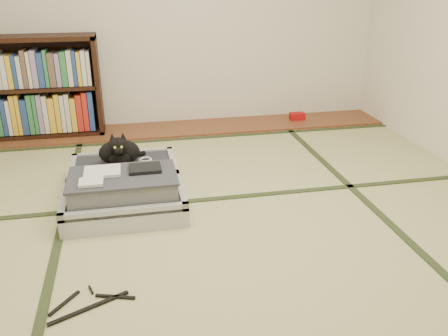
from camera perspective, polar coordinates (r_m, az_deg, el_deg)
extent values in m
plane|color=tan|center=(2.93, 0.43, -7.19)|extent=(4.50, 4.50, 0.00)
cube|color=brown|center=(4.74, -4.64, 4.80)|extent=(4.00, 0.50, 0.02)
cube|color=#AC0D0E|center=(5.03, 8.79, 6.18)|extent=(0.15, 0.09, 0.07)
plane|color=silver|center=(4.77, -5.52, 19.46)|extent=(4.00, 0.00, 4.00)
cube|color=#2D381E|center=(2.91, -19.41, -8.70)|extent=(0.05, 4.50, 0.01)
cube|color=#2D381E|center=(3.26, 17.95, -5.01)|extent=(0.05, 4.50, 0.01)
cube|color=#2D381E|center=(3.27, -1.04, -3.71)|extent=(4.00, 0.05, 0.01)
cube|color=#2D381E|center=(4.46, -4.15, 3.58)|extent=(4.00, 0.05, 0.01)
cube|color=black|center=(4.67, -14.91, 9.69)|extent=(0.04, 0.32, 0.91)
cube|color=black|center=(4.87, -22.45, 3.84)|extent=(1.41, 0.32, 0.04)
cube|color=black|center=(4.68, -24.09, 14.06)|extent=(1.41, 0.32, 0.04)
cube|color=black|center=(4.76, -23.24, 8.83)|extent=(1.35, 0.32, 0.03)
cube|color=black|center=(4.90, -22.94, 9.26)|extent=(1.41, 0.02, 0.91)
cube|color=gray|center=(4.79, -22.88, 6.25)|extent=(1.27, 0.23, 0.38)
cube|color=gray|center=(4.70, -23.64, 11.01)|extent=(1.27, 0.23, 0.34)
cube|color=#B6B6BB|center=(3.11, -11.81, -4.39)|extent=(0.76, 0.51, 0.13)
cube|color=#2B2C32|center=(3.10, -11.86, -3.82)|extent=(0.68, 0.43, 0.10)
cube|color=#B6B6BB|center=(2.87, -11.87, -5.22)|extent=(0.76, 0.04, 0.05)
cube|color=#B6B6BB|center=(3.30, -11.96, -1.47)|extent=(0.76, 0.04, 0.05)
cube|color=#B6B6BB|center=(3.11, -18.59, -3.70)|extent=(0.04, 0.51, 0.05)
cube|color=#B6B6BB|center=(3.10, -5.22, -2.68)|extent=(0.04, 0.51, 0.05)
cube|color=#B6B6BB|center=(3.58, -11.92, -0.74)|extent=(0.76, 0.51, 0.13)
cube|color=#2B2C32|center=(3.57, -11.96, -0.23)|extent=(0.68, 0.43, 0.10)
cube|color=#B6B6BB|center=(3.33, -11.97, -1.19)|extent=(0.76, 0.04, 0.05)
cube|color=#B6B6BB|center=(3.77, -12.04, 1.64)|extent=(0.76, 0.04, 0.05)
cube|color=#B6B6BB|center=(3.58, -17.80, -0.14)|extent=(0.04, 0.51, 0.05)
cube|color=#B6B6BB|center=(3.56, -6.20, 0.77)|extent=(0.04, 0.51, 0.05)
cylinder|color=black|center=(3.31, -11.97, -1.24)|extent=(0.69, 0.02, 0.02)
cube|color=gray|center=(3.06, -12.00, -2.27)|extent=(0.65, 0.40, 0.13)
cube|color=#3C3C44|center=(3.03, -12.12, -0.95)|extent=(0.67, 0.42, 0.02)
cube|color=silver|center=(3.07, -14.43, -0.41)|extent=(0.22, 0.18, 0.02)
cube|color=black|center=(3.07, -9.50, -0.02)|extent=(0.20, 0.16, 0.02)
cube|color=silver|center=(2.94, -15.71, -1.65)|extent=(0.14, 0.12, 0.02)
cube|color=white|center=(2.91, -16.20, -6.76)|extent=(0.06, 0.01, 0.04)
cube|color=white|center=(2.91, -13.76, -6.82)|extent=(0.05, 0.01, 0.04)
cube|color=orange|center=(2.90, -6.71, -6.04)|extent=(0.05, 0.01, 0.04)
cube|color=#197F33|center=(2.89, -8.14, -5.81)|extent=(0.04, 0.01, 0.03)
ellipsoid|color=black|center=(3.53, -12.47, 1.87)|extent=(0.30, 0.19, 0.18)
ellipsoid|color=black|center=(3.45, -12.44, 1.06)|extent=(0.15, 0.11, 0.11)
ellipsoid|color=black|center=(3.39, -12.60, 2.64)|extent=(0.13, 0.12, 0.12)
sphere|color=black|center=(3.35, -12.57, 2.02)|extent=(0.06, 0.06, 0.06)
cone|color=black|center=(3.39, -13.30, 3.67)|extent=(0.04, 0.05, 0.06)
cone|color=black|center=(3.39, -12.06, 3.77)|extent=(0.04, 0.05, 0.06)
sphere|color=#A5BF33|center=(3.33, -12.99, 2.41)|extent=(0.02, 0.02, 0.02)
sphere|color=#A5BF33|center=(3.33, -12.22, 2.47)|extent=(0.02, 0.02, 0.02)
cylinder|color=black|center=(3.64, -10.79, 1.52)|extent=(0.18, 0.11, 0.03)
torus|color=white|center=(3.57, -9.47, 0.87)|extent=(0.11, 0.11, 0.01)
torus|color=white|center=(3.56, -9.40, 1.03)|extent=(0.09, 0.09, 0.01)
cube|color=black|center=(2.38, -15.89, -15.87)|extent=(0.36, 0.19, 0.01)
cube|color=black|center=(2.44, -18.65, -15.14)|extent=(0.13, 0.16, 0.01)
cube|color=black|center=(2.42, -12.94, -14.85)|extent=(0.19, 0.07, 0.01)
cylinder|color=black|center=(2.49, -15.71, -13.92)|extent=(0.03, 0.07, 0.01)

